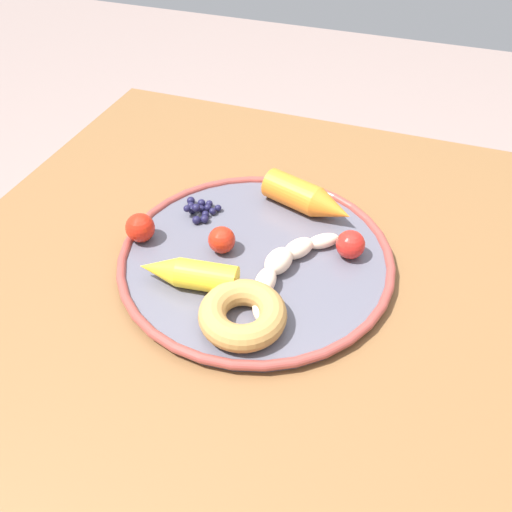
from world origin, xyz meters
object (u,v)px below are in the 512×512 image
(tomato_far, at_px, (222,240))
(plate, at_px, (256,258))
(blueberry_pile, at_px, (200,209))
(tomato_mid, at_px, (140,228))
(banana, at_px, (284,265))
(carrot_orange, at_px, (308,199))
(dining_table, at_px, (278,338))
(carrot_yellow, at_px, (187,274))
(tomato_near, at_px, (350,245))
(donut, at_px, (243,315))

(tomato_far, bearing_deg, plate, -174.82)
(blueberry_pile, height_order, tomato_mid, tomato_mid)
(banana, height_order, carrot_orange, carrot_orange)
(dining_table, relative_size, tomato_mid, 23.22)
(carrot_orange, bearing_deg, tomato_mid, 34.68)
(carrot_yellow, relative_size, blueberry_pile, 2.30)
(carrot_yellow, distance_m, blueberry_pile, 0.14)
(dining_table, relative_size, blueberry_pile, 16.65)
(banana, relative_size, tomato_near, 4.84)
(plate, xyz_separation_m, tomato_far, (0.05, 0.00, 0.02))
(carrot_orange, xyz_separation_m, blueberry_pile, (0.14, 0.06, -0.02))
(plate, distance_m, carrot_orange, 0.12)
(carrot_yellow, bearing_deg, carrot_orange, -117.35)
(dining_table, distance_m, carrot_orange, 0.20)
(banana, bearing_deg, carrot_orange, -87.47)
(plate, relative_size, blueberry_pile, 6.56)
(plate, relative_size, banana, 1.97)
(carrot_orange, distance_m, donut, 0.23)
(dining_table, xyz_separation_m, carrot_yellow, (0.10, 0.05, 0.13))
(dining_table, distance_m, donut, 0.16)
(dining_table, height_order, tomato_near, tomato_near)
(carrot_orange, xyz_separation_m, donut, (0.01, 0.23, -0.01))
(banana, relative_size, tomato_mid, 4.65)
(tomato_far, bearing_deg, dining_table, 163.77)
(donut, height_order, tomato_near, tomato_near)
(tomato_near, height_order, tomato_mid, tomato_mid)
(dining_table, distance_m, blueberry_pile, 0.21)
(blueberry_pile, distance_m, tomato_near, 0.22)
(banana, distance_m, carrot_orange, 0.13)
(donut, xyz_separation_m, tomato_mid, (0.18, -0.09, 0.00))
(carrot_yellow, distance_m, tomato_near, 0.21)
(blueberry_pile, bearing_deg, dining_table, 149.07)
(banana, relative_size, donut, 1.81)
(donut, xyz_separation_m, blueberry_pile, (0.13, -0.17, -0.01))
(carrot_yellow, bearing_deg, tomato_mid, -30.73)
(plate, distance_m, banana, 0.05)
(carrot_yellow, distance_m, donut, 0.09)
(carrot_yellow, xyz_separation_m, tomato_far, (-0.02, -0.07, -0.00))
(tomato_near, xyz_separation_m, tomato_far, (0.16, 0.05, -0.00))
(dining_table, bearing_deg, carrot_yellow, 23.78)
(banana, xyz_separation_m, blueberry_pile, (0.15, -0.08, -0.01))
(tomato_mid, bearing_deg, banana, -179.33)
(banana, xyz_separation_m, carrot_yellow, (0.10, 0.06, 0.01))
(tomato_near, bearing_deg, dining_table, 45.52)
(plate, distance_m, carrot_yellow, 0.10)
(tomato_mid, bearing_deg, donut, 152.56)
(tomato_near, bearing_deg, tomato_far, 16.03)
(banana, relative_size, carrot_yellow, 1.45)
(plate, relative_size, carrot_orange, 2.54)
(dining_table, distance_m, tomato_near, 0.17)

